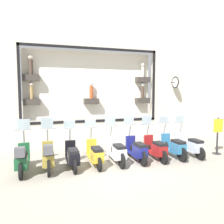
{
  "coord_description": "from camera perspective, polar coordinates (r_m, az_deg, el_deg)",
  "views": [
    {
      "loc": [
        -6.96,
        2.21,
        2.57
      ],
      "look_at": [
        1.78,
        -0.48,
        1.73
      ],
      "focal_mm": 35.0,
      "sensor_mm": 36.0,
      "label": 1
    }
  ],
  "objects": [
    {
      "name": "scooter_white_4",
      "position": [
        7.98,
        1.21,
        -10.23
      ],
      "size": [
        1.81,
        0.6,
        1.66
      ],
      "color": "black",
      "rests_on": "ground_plane"
    },
    {
      "name": "scooter_navy_3",
      "position": [
        8.25,
        6.49,
        -9.76
      ],
      "size": [
        1.81,
        0.6,
        1.62
      ],
      "color": "black",
      "rests_on": "ground_plane"
    },
    {
      "name": "scooter_teal_1",
      "position": [
        8.98,
        15.87,
        -8.67
      ],
      "size": [
        1.81,
        0.61,
        1.56
      ],
      "color": "black",
      "rests_on": "ground_plane"
    },
    {
      "name": "shop_sign_post",
      "position": [
        10.07,
        25.87,
        -5.36
      ],
      "size": [
        0.36,
        0.45,
        1.52
      ],
      "color": "#232326",
      "rests_on": "ground_plane"
    },
    {
      "name": "building_facade",
      "position": [
        11.14,
        -5.44,
        19.54
      ],
      "size": [
        1.23,
        36.0,
        10.39
      ],
      "color": "beige",
      "rests_on": "ground_plane"
    },
    {
      "name": "scooter_red_2",
      "position": [
        8.59,
        11.39,
        -9.3
      ],
      "size": [
        1.8,
        0.61,
        1.61
      ],
      "color": "black",
      "rests_on": "ground_plane"
    },
    {
      "name": "scooter_green_8",
      "position": [
        7.57,
        -22.43,
        -11.25
      ],
      "size": [
        1.8,
        0.61,
        1.64
      ],
      "color": "black",
      "rests_on": "ground_plane"
    },
    {
      "name": "scooter_yellow_5",
      "position": [
        7.78,
        -4.4,
        -10.87
      ],
      "size": [
        1.79,
        0.6,
        1.53
      ],
      "color": "black",
      "rests_on": "ground_plane"
    },
    {
      "name": "scooter_olive_7",
      "position": [
        7.53,
        -16.33,
        -11.09
      ],
      "size": [
        1.8,
        0.61,
        1.67
      ],
      "color": "black",
      "rests_on": "ground_plane"
    },
    {
      "name": "ground_plane",
      "position": [
        7.74,
        0.49,
        -14.15
      ],
      "size": [
        120.0,
        120.0,
        0.0
      ],
      "primitive_type": "plane",
      "color": "gray"
    },
    {
      "name": "scooter_silver_0",
      "position": [
        9.43,
        19.95,
        -8.22
      ],
      "size": [
        1.8,
        0.61,
        1.55
      ],
      "color": "black",
      "rests_on": "ground_plane"
    },
    {
      "name": "scooter_black_6",
      "position": [
        7.65,
        -10.29,
        -11.19
      ],
      "size": [
        1.79,
        0.6,
        1.53
      ],
      "color": "black",
      "rests_on": "ground_plane"
    }
  ]
}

